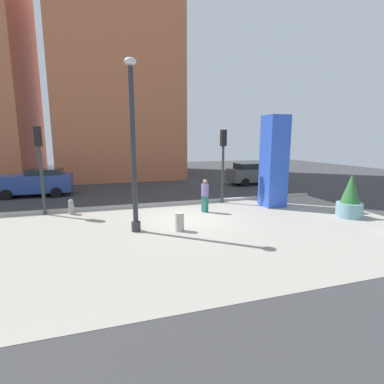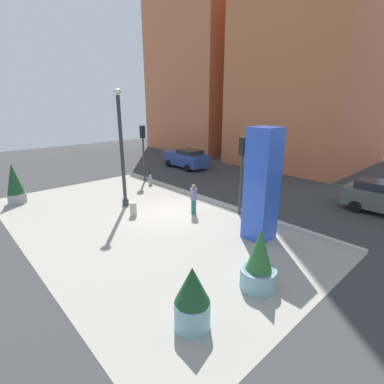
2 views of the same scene
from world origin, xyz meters
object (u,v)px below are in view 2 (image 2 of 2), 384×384
at_px(art_pillar_blue, 262,185).
at_px(car_curb_east, 186,158).
at_px(fire_hydrant, 150,180).
at_px(traffic_light_corner, 143,144).
at_px(traffic_light_far_side, 242,163).
at_px(pedestrian_crossing, 194,198).
at_px(potted_plant_curbside, 259,264).
at_px(potted_plant_mid_plaza, 15,184).
at_px(potted_plant_near_left, 192,298).
at_px(concrete_bollard, 133,209).
at_px(lamp_post, 122,152).

distance_m(art_pillar_blue, car_curb_east, 14.85).
height_order(fire_hydrant, traffic_light_corner, traffic_light_corner).
height_order(traffic_light_far_side, pedestrian_crossing, traffic_light_far_side).
height_order(art_pillar_blue, pedestrian_crossing, art_pillar_blue).
bearing_deg(fire_hydrant, art_pillar_blue, -7.26).
xyz_separation_m(potted_plant_curbside, pedestrian_crossing, (-6.15, 2.87, 0.05)).
xyz_separation_m(potted_plant_mid_plaza, car_curb_east, (-0.48, 13.92, -0.26)).
relative_size(potted_plant_near_left, concrete_bollard, 2.43).
height_order(art_pillar_blue, potted_plant_curbside, art_pillar_blue).
bearing_deg(concrete_bollard, potted_plant_near_left, -20.91).
bearing_deg(traffic_light_far_side, potted_plant_mid_plaza, -140.50).
height_order(lamp_post, car_curb_east, lamp_post).
bearing_deg(lamp_post, fire_hydrant, 126.71).
relative_size(potted_plant_mid_plaza, potted_plant_near_left, 1.33).
height_order(potted_plant_near_left, potted_plant_curbside, potted_plant_curbside).
relative_size(art_pillar_blue, traffic_light_far_side, 1.17).
distance_m(potted_plant_curbside, pedestrian_crossing, 6.79).
bearing_deg(art_pillar_blue, pedestrian_crossing, -176.57).
height_order(traffic_light_corner, car_curb_east, traffic_light_corner).
height_order(concrete_bollard, pedestrian_crossing, pedestrian_crossing).
xyz_separation_m(potted_plant_near_left, pedestrian_crossing, (-5.97, 5.58, 0.03)).
bearing_deg(potted_plant_curbside, lamp_post, 175.30).
relative_size(potted_plant_mid_plaza, concrete_bollard, 3.23).
relative_size(potted_plant_curbside, concrete_bollard, 2.77).
relative_size(lamp_post, potted_plant_near_left, 3.57).
distance_m(lamp_post, art_pillar_blue, 8.03).
relative_size(lamp_post, potted_plant_curbside, 3.12).
relative_size(lamp_post, fire_hydrant, 8.66).
relative_size(concrete_bollard, pedestrian_crossing, 0.45).
height_order(potted_plant_curbside, traffic_light_far_side, traffic_light_far_side).
bearing_deg(potted_plant_curbside, car_curb_east, 146.07).
bearing_deg(potted_plant_near_left, art_pillar_blue, 108.60).
relative_size(potted_plant_near_left, pedestrian_crossing, 1.09).
xyz_separation_m(lamp_post, traffic_light_corner, (-3.93, 3.94, -0.31)).
height_order(fire_hydrant, car_curb_east, car_curb_east).
relative_size(lamp_post, pedestrian_crossing, 3.89).
xyz_separation_m(lamp_post, art_pillar_blue, (7.65, 2.31, -0.73)).
xyz_separation_m(traffic_light_corner, traffic_light_far_side, (9.29, -0.08, -0.05)).
bearing_deg(car_curb_east, traffic_light_far_side, -27.28).
distance_m(potted_plant_mid_plaza, traffic_light_corner, 8.71).
bearing_deg(fire_hydrant, traffic_light_corner, 165.57).
bearing_deg(lamp_post, potted_plant_near_left, -20.09).
height_order(traffic_light_corner, pedestrian_crossing, traffic_light_corner).
height_order(potted_plant_mid_plaza, traffic_light_far_side, traffic_light_far_side).
bearing_deg(lamp_post, concrete_bollard, -16.06).
distance_m(art_pillar_blue, traffic_light_far_side, 2.80).
xyz_separation_m(potted_plant_mid_plaza, traffic_light_far_side, (10.20, 8.41, 1.65)).
distance_m(lamp_post, fire_hydrant, 5.32).
distance_m(art_pillar_blue, traffic_light_corner, 11.71).
relative_size(lamp_post, concrete_bollard, 8.66).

